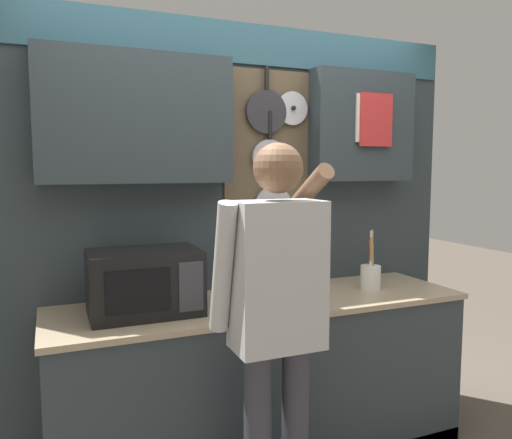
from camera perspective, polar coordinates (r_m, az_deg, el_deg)
The scene contains 6 objects.
base_cabinet_counter at distance 2.89m, azimuth 0.84°, elevation -17.81°, with size 2.26×0.66×0.89m.
back_wall_unit at distance 2.92m, azimuth -1.68°, elevation 3.84°, with size 2.83×0.23×2.43m.
microwave at distance 2.51m, azimuth -12.61°, elevation -6.99°, with size 0.53×0.36×0.32m.
knife_block at distance 2.66m, azimuth -1.46°, elevation -7.40°, with size 0.12×0.16×0.28m.
utensil_crock at distance 3.05m, azimuth 12.96°, elevation -6.14°, with size 0.12×0.12×0.35m.
person at distance 2.15m, azimuth 2.33°, elevation -9.79°, with size 0.54×0.61×1.71m.
Camera 1 is at (-1.06, -2.42, 1.60)m, focal length 35.00 mm.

